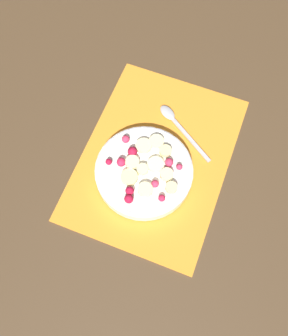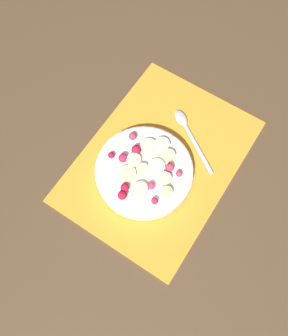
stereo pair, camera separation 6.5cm
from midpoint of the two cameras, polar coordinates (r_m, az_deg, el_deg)
ground_plane at (r=0.87m, az=4.46°, el=0.92°), size 3.00×3.00×0.00m
placemat at (r=0.87m, az=4.47°, el=1.00°), size 0.45×0.33×0.01m
fruit_bowl at (r=0.83m, az=2.25°, el=-0.69°), size 0.22×0.22×0.05m
spoon at (r=0.91m, az=8.54°, el=5.82°), size 0.11×0.16×0.01m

